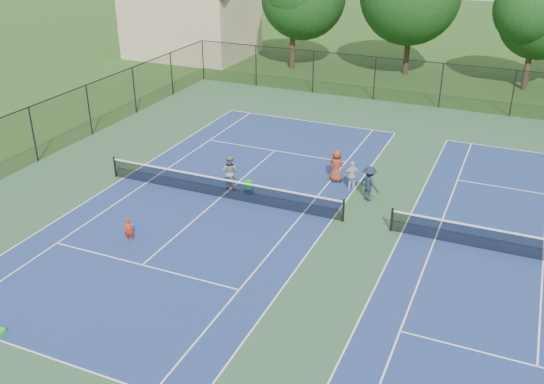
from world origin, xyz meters
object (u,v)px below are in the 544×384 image
at_px(bystander_a, 352,176).
at_px(ball_hopper, 249,184).
at_px(child_player, 129,230).
at_px(instructor, 230,172).
at_px(bystander_c, 336,166).
at_px(bystander_b, 369,184).
at_px(tree_back_c, 537,13).
at_px(ball_crate, 249,190).
at_px(clapboard_house, 192,20).

xyz_separation_m(bystander_a, ball_hopper, (-4.36, -2.29, -0.27)).
relative_size(child_player, instructor, 0.61).
distance_m(bystander_c, ball_hopper, 4.50).
xyz_separation_m(instructor, ball_hopper, (1.03, -0.14, -0.39)).
bearing_deg(instructor, bystander_b, -161.64).
distance_m(tree_back_c, ball_crate, 26.99).
height_order(child_player, ball_crate, child_player).
height_order(instructor, bystander_c, instructor).
relative_size(clapboard_house, ball_crate, 26.59).
distance_m(instructor, bystander_a, 5.81).
relative_size(clapboard_house, bystander_c, 6.59).
bearing_deg(ball_hopper, instructor, 172.44).
xyz_separation_m(bystander_b, ball_crate, (-5.39, -1.54, -0.69)).
height_order(ball_crate, ball_hopper, ball_hopper).
height_order(child_player, ball_hopper, child_player).
bearing_deg(clapboard_house, bystander_b, -45.17).
bearing_deg(ball_hopper, ball_crate, 0.00).
xyz_separation_m(tree_back_c, bystander_c, (-7.65, -21.08, -4.66)).
bearing_deg(instructor, ball_crate, 178.47).
distance_m(tree_back_c, instructor, 27.18).
bearing_deg(bystander_b, tree_back_c, -75.63).
height_order(bystander_b, ball_crate, bystander_b).
relative_size(tree_back_c, ball_crate, 20.67).
bearing_deg(tree_back_c, ball_hopper, -114.57).
xyz_separation_m(bystander_a, ball_crate, (-4.36, -2.29, -0.60)).
bearing_deg(child_player, tree_back_c, 45.58).
relative_size(clapboard_house, child_player, 10.27).
distance_m(child_player, instructor, 6.34).
relative_size(child_player, bystander_b, 0.63).
height_order(clapboard_house, child_player, clapboard_house).
bearing_deg(bystander_c, ball_hopper, 50.20).
relative_size(tree_back_c, bystander_c, 5.13).
bearing_deg(child_player, bystander_c, 36.79).
xyz_separation_m(clapboard_house, bystander_b, (22.39, -22.52, -2.26)).
relative_size(ball_crate, ball_hopper, 1.12).
bearing_deg(instructor, tree_back_c, -110.67).
height_order(bystander_b, bystander_c, bystander_b).
relative_size(bystander_a, bystander_b, 0.89).
xyz_separation_m(child_player, instructor, (1.45, 6.16, 0.34)).
height_order(clapboard_house, ball_crate, clapboard_house).
bearing_deg(clapboard_house, tree_back_c, 0.00).
distance_m(clapboard_house, bystander_c, 29.39).
bearing_deg(bystander_c, child_player, 65.63).
distance_m(tree_back_c, bystander_a, 23.25).
xyz_separation_m(tree_back_c, bystander_b, (-5.61, -22.52, -4.65)).
relative_size(instructor, ball_crate, 4.25).
bearing_deg(ball_hopper, child_player, -112.38).
bearing_deg(child_player, clapboard_house, 95.47).
distance_m(clapboard_house, bystander_a, 30.59).
bearing_deg(ball_crate, bystander_a, 27.73).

